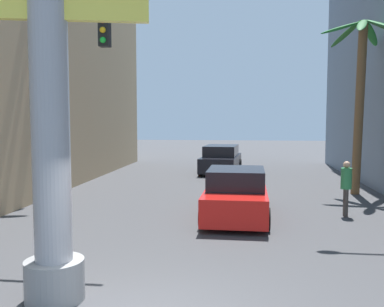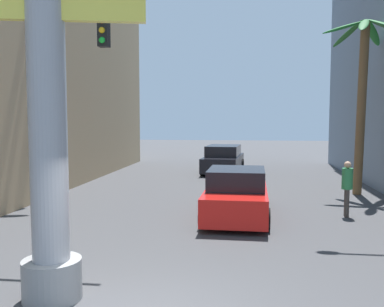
% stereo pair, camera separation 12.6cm
% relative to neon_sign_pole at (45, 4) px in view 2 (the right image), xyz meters
% --- Properties ---
extents(ground_plane, '(89.92, 89.92, 0.00)m').
position_rel_neon_sign_pole_xyz_m(ground_plane, '(1.74, 9.16, -4.98)').
color(ground_plane, '#424244').
extents(neon_sign_pole, '(3.25, 1.01, 9.98)m').
position_rel_neon_sign_pole_xyz_m(neon_sign_pole, '(0.00, 0.00, 0.00)').
color(neon_sign_pole, '#9E9EA3').
rests_on(neon_sign_pole, ground).
extents(car_lead, '(2.06, 4.98, 1.56)m').
position_rel_neon_sign_pole_xyz_m(car_lead, '(2.99, 6.71, -4.27)').
color(car_lead, black).
rests_on(car_lead, ground).
extents(car_far, '(2.36, 4.85, 1.56)m').
position_rel_neon_sign_pole_xyz_m(car_far, '(1.95, 17.80, -4.24)').
color(car_far, black).
rests_on(car_far, ground).
extents(palm_tree_mid_right, '(3.36, 3.07, 7.10)m').
position_rel_neon_sign_pole_xyz_m(palm_tree_mid_right, '(7.88, 11.22, -0.44)').
color(palm_tree_mid_right, brown).
rests_on(palm_tree_mid_right, ground).
extents(palm_tree_mid_left, '(2.62, 2.68, 9.35)m').
position_rel_neon_sign_pole_xyz_m(palm_tree_mid_left, '(-4.56, 9.26, 0.83)').
color(palm_tree_mid_left, brown).
rests_on(palm_tree_mid_left, ground).
extents(pedestrian_mid_right, '(0.38, 0.38, 1.76)m').
position_rel_neon_sign_pole_xyz_m(pedestrian_mid_right, '(6.46, 7.12, -3.94)').
color(pedestrian_mid_right, '#3F3833').
rests_on(pedestrian_mid_right, ground).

